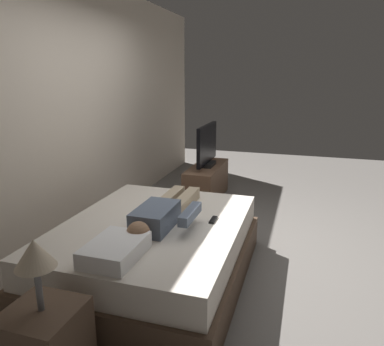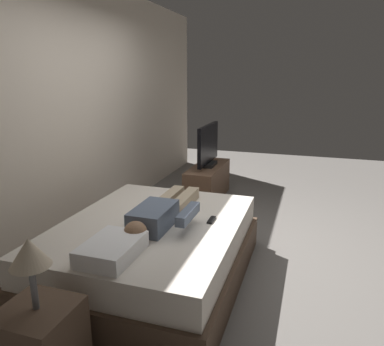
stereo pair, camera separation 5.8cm
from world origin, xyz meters
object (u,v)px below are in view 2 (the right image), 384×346
(pillow, at_px, (112,249))
(tv_stand, at_px, (208,183))
(lamp, at_px, (29,254))
(person, at_px, (161,213))
(bed, at_px, (153,251))
(tv, at_px, (208,146))
(remote, at_px, (211,220))

(pillow, relative_size, tv_stand, 0.44)
(tv_stand, height_order, lamp, lamp)
(person, bearing_deg, pillow, 173.38)
(pillow, xyz_separation_m, tv_stand, (2.90, 0.13, -0.35))
(bed, xyz_separation_m, pillow, (-0.66, 0.00, 0.34))
(bed, xyz_separation_m, person, (0.03, -0.08, 0.36))
(pillow, xyz_separation_m, person, (0.69, -0.08, 0.02))
(lamp, bearing_deg, tv, 0.12)
(remote, height_order, tv, tv)
(remote, bearing_deg, bed, 110.36)
(remote, bearing_deg, pillow, 150.09)
(tv_stand, relative_size, lamp, 2.62)
(remote, distance_m, tv_stand, 2.16)
(pillow, xyz_separation_m, lamp, (-0.62, 0.12, 0.25))
(tv, bearing_deg, pillow, -177.50)
(bed, bearing_deg, pillow, 180.00)
(tv, bearing_deg, lamp, -179.88)
(bed, height_order, remote, remote)
(person, xyz_separation_m, tv, (2.21, 0.21, 0.16))
(bed, bearing_deg, remote, -69.64)
(bed, xyz_separation_m, tv, (2.23, 0.13, 0.52))
(tv, bearing_deg, person, -174.64)
(pillow, bearing_deg, tv, 2.50)
(pillow, xyz_separation_m, tv, (2.90, 0.13, 0.18))
(remote, bearing_deg, lamp, 157.55)
(person, relative_size, remote, 8.40)
(pillow, relative_size, tv, 0.55)
(lamp, bearing_deg, bed, -5.32)
(bed, xyz_separation_m, lamp, (-1.28, 0.12, 0.59))
(tv, xyz_separation_m, lamp, (-3.52, -0.01, 0.07))
(pillow, bearing_deg, remote, -29.91)
(remote, bearing_deg, tv, 16.58)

